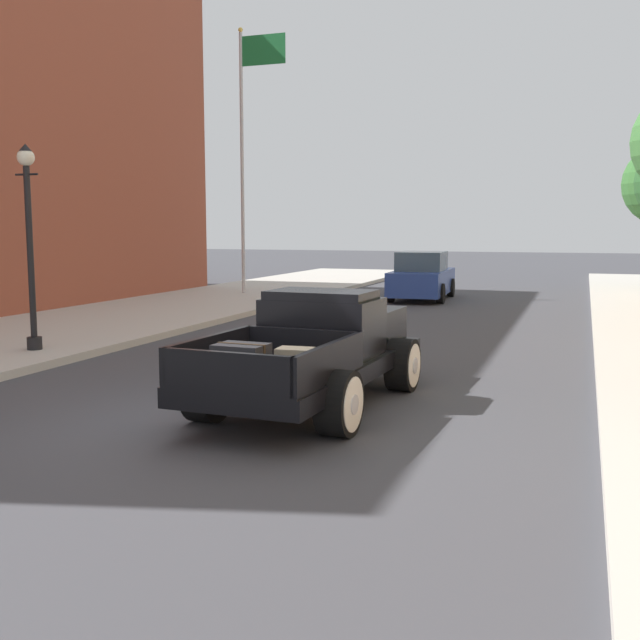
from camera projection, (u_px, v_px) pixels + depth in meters
name	position (u px, v px, depth m)	size (l,w,h in m)	color
ground_plane	(224.00, 422.00, 9.50)	(140.00, 140.00, 0.00)	#3D3D42
hotrod_truck_black	(320.00, 349.00, 10.55)	(2.35, 5.00, 1.58)	black
car_background_blue	(422.00, 277.00, 25.64)	(2.01, 4.37, 1.65)	#284293
street_lamp_near	(29.00, 232.00, 13.95)	(0.50, 0.32, 3.85)	black
flagpole	(248.00, 132.00, 25.99)	(1.74, 0.16, 9.16)	#B2B2B7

